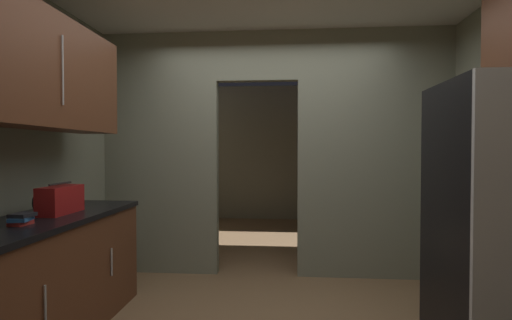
% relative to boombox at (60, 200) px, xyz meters
% --- Properties ---
extents(kitchen_partition, '(3.76, 0.12, 2.65)m').
position_rel_boombox_xyz_m(kitchen_partition, '(1.57, 1.45, 0.39)').
color(kitchen_partition, gray).
rests_on(kitchen_partition, ground).
extents(adjoining_room_shell, '(3.76, 3.46, 2.65)m').
position_rel_boombox_xyz_m(adjoining_room_shell, '(1.53, 3.76, 0.33)').
color(adjoining_room_shell, gray).
rests_on(adjoining_room_shell, ground).
extents(lower_cabinet_run, '(0.65, 1.88, 0.89)m').
position_rel_boombox_xyz_m(lower_cabinet_run, '(-0.03, -0.19, -0.55)').
color(lower_cabinet_run, brown).
rests_on(lower_cabinet_run, ground).
extents(upper_cabinet_counterside, '(0.36, 1.69, 0.79)m').
position_rel_boombox_xyz_m(upper_cabinet_counterside, '(-0.03, -0.19, 0.92)').
color(upper_cabinet_counterside, brown).
extents(boombox, '(0.17, 0.38, 0.23)m').
position_rel_boombox_xyz_m(boombox, '(0.00, 0.00, 0.00)').
color(boombox, maroon).
rests_on(boombox, lower_cabinet_run).
extents(book_stack, '(0.13, 0.15, 0.07)m').
position_rel_boombox_xyz_m(book_stack, '(0.02, -0.43, -0.06)').
color(book_stack, red).
rests_on(book_stack, lower_cabinet_run).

